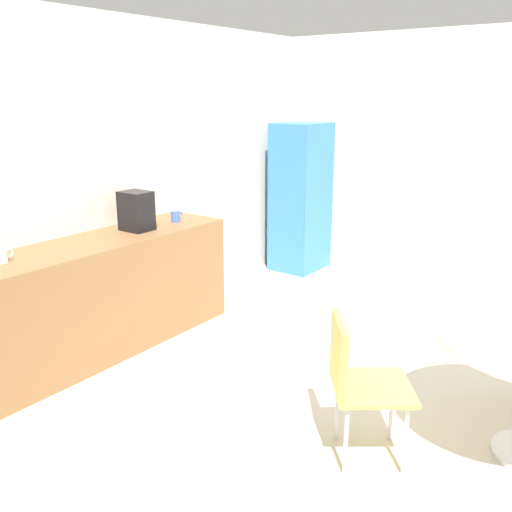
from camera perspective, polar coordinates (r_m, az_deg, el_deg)
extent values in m
plane|color=beige|center=(3.57, 18.25, -18.44)|extent=(6.00, 6.00, 0.00)
cube|color=silver|center=(4.79, -16.65, 7.37)|extent=(6.00, 0.10, 2.60)
cube|color=brown|center=(4.56, -15.87, -4.05)|extent=(2.40, 0.60, 0.90)
cube|color=#3372B2|center=(6.46, 4.54, 5.92)|extent=(0.60, 0.50, 1.67)
cylinder|color=silver|center=(3.49, 13.58, -14.76)|extent=(0.02, 0.02, 0.42)
cylinder|color=silver|center=(3.23, 14.91, -17.59)|extent=(0.02, 0.02, 0.42)
cylinder|color=silver|center=(3.43, 8.28, -15.02)|extent=(0.02, 0.02, 0.42)
cylinder|color=silver|center=(3.17, 9.11, -17.96)|extent=(0.02, 0.02, 0.42)
cube|color=#D8CC4C|center=(3.21, 11.70, -12.90)|extent=(0.59, 0.59, 0.03)
cube|color=#D8CC4C|center=(3.08, 8.41, -9.74)|extent=(0.33, 0.26, 0.38)
cylinder|color=#3F66BF|center=(4.95, -8.19, 4.00)|extent=(0.08, 0.08, 0.09)
torus|color=#3F66BF|center=(4.99, -7.72, 4.17)|extent=(0.06, 0.01, 0.06)
cylinder|color=white|center=(4.07, -24.45, 0.03)|extent=(0.08, 0.08, 0.09)
torus|color=white|center=(4.10, -23.77, 0.28)|extent=(0.06, 0.01, 0.06)
cube|color=black|center=(4.68, -12.06, 4.50)|extent=(0.20, 0.24, 0.32)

